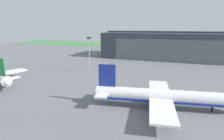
% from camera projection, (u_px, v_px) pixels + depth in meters
% --- Properties ---
extents(ground_plane, '(440.00, 440.00, 0.00)m').
position_uv_depth(ground_plane, '(120.00, 94.00, 70.26)').
color(ground_plane, slate).
extents(grass_field_strip, '(440.00, 56.00, 0.08)m').
position_uv_depth(grass_field_strip, '(165.00, 47.00, 232.35)').
color(grass_field_strip, '#3F8540').
rests_on(grass_field_strip, ground_plane).
extents(maintenance_hangar, '(104.57, 39.25, 20.67)m').
position_uv_depth(maintenance_hangar, '(172.00, 45.00, 146.97)').
color(maintenance_hangar, '#383D47').
rests_on(maintenance_hangar, ground_plane).
extents(airliner_near_left, '(44.14, 34.91, 12.96)m').
position_uv_depth(airliner_near_left, '(163.00, 97.00, 57.07)').
color(airliner_near_left, white).
rests_on(airliner_near_left, ground_plane).
extents(apron_light_mast, '(2.40, 0.50, 18.91)m').
position_uv_depth(apron_light_mast, '(89.00, 52.00, 100.52)').
color(apron_light_mast, '#99999E').
rests_on(apron_light_mast, ground_plane).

